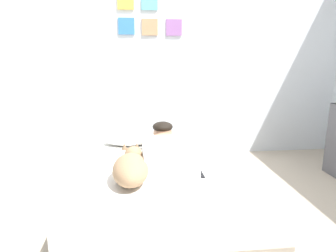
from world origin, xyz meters
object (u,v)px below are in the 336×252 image
Objects in this scene: bed at (160,180)px; coffee_cup at (177,142)px; pillow at (130,139)px; cell_phone at (199,174)px; person_lying at (166,149)px; dog at (131,167)px.

coffee_cup reaches higher than bed.
coffee_cup is (0.48, -0.12, -0.02)m from pillow.
pillow is 3.71× the size of cell_phone.
person_lying is at bearing 34.97° from bed.
dog is at bearing -126.29° from person_lying.
coffee_cup is at bearing 65.23° from bed.
person_lying is 0.45m from coffee_cup.
person_lying is at bearing -110.17° from coffee_cup.
cell_phone is (0.22, -0.37, -0.10)m from person_lying.
dog reaches higher than pillow.
pillow is at bearing 166.21° from coffee_cup.
cell_phone is (0.27, -0.33, 0.17)m from bed.
pillow reaches higher than coffee_cup.
cell_phone is at bearing -85.25° from coffee_cup.
dog is at bearing -174.36° from cell_phone.
pillow is 0.50m from coffee_cup.
dog is 0.95m from coffee_cup.
person_lying is 0.44m from cell_phone.
cell_phone reaches higher than bed.
cell_phone is at bearing -49.78° from bed.
bed is 0.67m from pillow.
person_lying is at bearing -58.18° from pillow.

